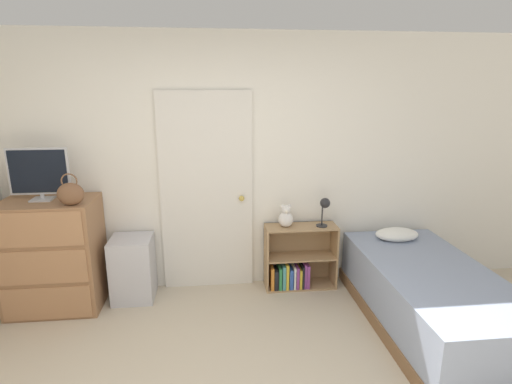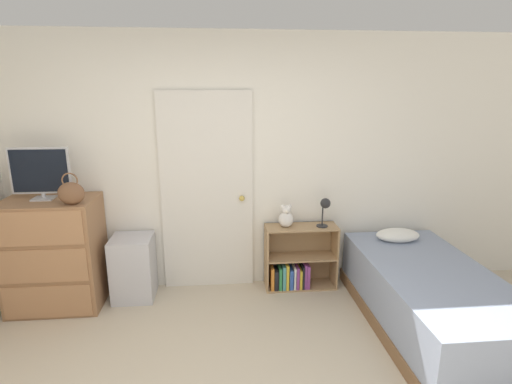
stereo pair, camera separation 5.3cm
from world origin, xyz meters
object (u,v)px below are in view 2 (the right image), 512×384
(teddy_bear, at_px, (286,217))
(desk_lamp, at_px, (325,206))
(tv, at_px, (40,173))
(bookshelf, at_px, (296,264))
(handbag, at_px, (71,193))
(dresser, at_px, (55,254))
(storage_bin, at_px, (133,268))
(bed, at_px, (430,299))

(teddy_bear, height_order, desk_lamp, desk_lamp)
(tv, bearing_deg, bookshelf, 2.83)
(handbag, bearing_deg, dresser, 147.87)
(storage_bin, distance_m, desk_lamp, 1.98)
(desk_lamp, xyz_separation_m, bed, (0.73, -0.80, -0.61))
(handbag, xyz_separation_m, desk_lamp, (2.31, 0.28, -0.27))
(desk_lamp, bearing_deg, bed, -47.33)
(handbag, relative_size, teddy_bear, 1.21)
(tv, bearing_deg, dresser, -34.13)
(storage_bin, bearing_deg, bookshelf, 2.16)
(handbag, bearing_deg, bookshelf, 8.88)
(tv, distance_m, bookshelf, 2.58)
(storage_bin, bearing_deg, handbag, -147.80)
(dresser, distance_m, bookshelf, 2.34)
(storage_bin, bearing_deg, bed, -16.40)
(desk_lamp, relative_size, bed, 0.15)
(tv, xyz_separation_m, teddy_bear, (2.25, 0.12, -0.53))
(tv, relative_size, teddy_bear, 2.24)
(storage_bin, height_order, bed, bed)
(bookshelf, xyz_separation_m, teddy_bear, (-0.11, -0.00, 0.51))
(dresser, height_order, teddy_bear, dresser)
(tv, xyz_separation_m, desk_lamp, (2.63, 0.08, -0.41))
(tv, xyz_separation_m, bookshelf, (2.36, 0.12, -1.04))
(desk_lamp, bearing_deg, storage_bin, -179.38)
(storage_bin, bearing_deg, dresser, -173.15)
(tv, distance_m, storage_bin, 1.22)
(bed, bearing_deg, handbag, 170.33)
(handbag, xyz_separation_m, teddy_bear, (1.93, 0.32, -0.38))
(teddy_bear, bearing_deg, desk_lamp, -5.88)
(tv, height_order, bookshelf, tv)
(bookshelf, distance_m, teddy_bear, 0.53)
(dresser, xyz_separation_m, bed, (3.32, -0.69, -0.25))
(tv, bearing_deg, desk_lamp, 1.65)
(bookshelf, bearing_deg, dresser, -176.44)
(handbag, xyz_separation_m, bed, (3.04, -0.52, -0.88))
(handbag, height_order, desk_lamp, handbag)
(teddy_bear, bearing_deg, dresser, -176.30)
(teddy_bear, xyz_separation_m, desk_lamp, (0.38, -0.04, 0.12))
(teddy_bear, bearing_deg, handbag, -170.65)
(dresser, bearing_deg, bookshelf, 3.56)
(handbag, bearing_deg, desk_lamp, 6.86)
(dresser, relative_size, bookshelf, 1.43)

